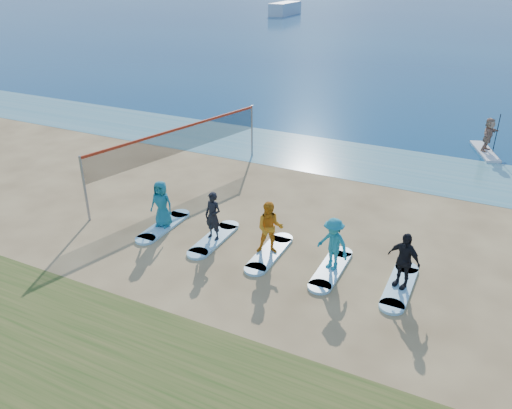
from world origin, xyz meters
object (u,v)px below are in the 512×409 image
at_px(student_0, 162,204).
at_px(surfboard_3, 331,269).
at_px(surfboard_1, 214,239).
at_px(surfboard_4, 400,286).
at_px(student_2, 270,228).
at_px(surfboard_2, 270,253).
at_px(student_3, 333,244).
at_px(volleyball_net, 180,141).
at_px(boat_offshore_a, 285,15).
at_px(student_4, 404,260).
at_px(paddleboard, 485,151).
at_px(student_1, 213,216).
at_px(paddleboarder, 488,134).
at_px(surfboard_0, 164,226).

bearing_deg(student_0, surfboard_3, -5.45).
relative_size(surfboard_1, surfboard_4, 1.00).
height_order(surfboard_1, student_2, student_2).
xyz_separation_m(surfboard_2, student_3, (2.08, -0.00, 0.89)).
distance_m(volleyball_net, boat_offshore_a, 76.58).
height_order(student_0, surfboard_4, student_0).
bearing_deg(boat_offshore_a, student_4, -65.70).
bearing_deg(student_0, paddleboard, 48.68).
height_order(volleyball_net, surfboard_4, volleyball_net).
bearing_deg(student_2, surfboard_4, -21.41).
xyz_separation_m(student_2, surfboard_4, (4.16, 0.00, -0.93)).
height_order(student_0, student_1, student_0).
height_order(boat_offshore_a, surfboard_3, boat_offshore_a).
distance_m(student_3, student_4, 2.08).
relative_size(student_0, surfboard_3, 0.77).
bearing_deg(surfboard_2, student_2, -90.00).
height_order(surfboard_1, surfboard_2, same).
xyz_separation_m(surfboard_2, surfboard_3, (2.08, 0.00, 0.00)).
relative_size(paddleboarder, surfboard_1, 0.75).
bearing_deg(surfboard_3, surfboard_0, 180.00).
distance_m(volleyball_net, student_0, 4.07).
relative_size(student_1, student_2, 0.95).
xyz_separation_m(student_2, surfboard_3, (2.08, 0.00, -0.93)).
bearing_deg(student_0, volleyball_net, 108.62).
bearing_deg(surfboard_0, surfboard_1, 0.00).
distance_m(paddleboarder, student_2, 14.58).
xyz_separation_m(surfboard_3, student_4, (2.08, -0.00, 0.90)).
relative_size(paddleboard, surfboard_2, 1.36).
relative_size(student_0, surfboard_1, 0.77).
bearing_deg(student_0, surfboard_0, 84.55).
relative_size(volleyball_net, student_4, 5.12).
xyz_separation_m(surfboard_4, student_4, (0.00, -0.00, 0.90)).
relative_size(surfboard_0, surfboard_1, 1.00).
xyz_separation_m(student_0, surfboard_2, (4.16, 0.00, -0.89)).
bearing_deg(surfboard_2, student_0, -180.00).
relative_size(surfboard_0, student_4, 1.28).
bearing_deg(student_1, surfboard_2, 8.90).
height_order(boat_offshore_a, student_4, student_4).
relative_size(paddleboarder, boat_offshore_a, 0.18).
relative_size(volleyball_net, student_2, 4.98).
relative_size(surfboard_3, student_4, 1.28).
distance_m(paddleboard, surfboard_3, 13.91).
distance_m(paddleboarder, surfboard_3, 13.94).
distance_m(paddleboard, surfboard_2, 14.58).
distance_m(student_1, surfboard_3, 4.26).
bearing_deg(student_3, surfboard_4, 20.44).
height_order(student_0, student_3, same).
bearing_deg(student_1, paddleboard, 69.28).
height_order(surfboard_2, surfboard_3, same).
height_order(student_2, surfboard_3, student_2).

